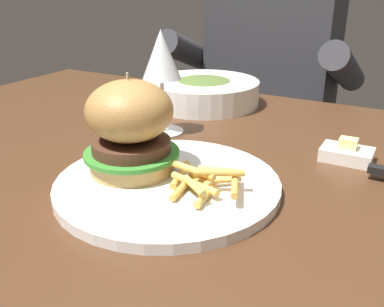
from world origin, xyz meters
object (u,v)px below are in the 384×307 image
object	(u,v)px
wine_glass	(161,59)
soup_bowl	(204,91)
main_plate	(168,184)
butter_dish	(347,153)
burger_sandwich	(130,127)
diner_person	(267,126)

from	to	relation	value
wine_glass	soup_bowl	size ratio (longest dim) A/B	0.75
main_plate	butter_dish	size ratio (longest dim) A/B	3.91
main_plate	burger_sandwich	xyz separation A→B (m)	(-0.06, 0.00, 0.07)
diner_person	soup_bowl	bearing A→B (deg)	-91.53
main_plate	soup_bowl	world-z (taller)	soup_bowl
burger_sandwich	diner_person	xyz separation A→B (m)	(-0.08, 0.80, -0.25)
soup_bowl	wine_glass	bearing A→B (deg)	-83.54
diner_person	main_plate	bearing A→B (deg)	-80.42
soup_bowl	burger_sandwich	bearing A→B (deg)	-76.96
diner_person	burger_sandwich	bearing A→B (deg)	-84.47
main_plate	wine_glass	bearing A→B (deg)	123.93
burger_sandwich	main_plate	bearing A→B (deg)	-2.76
burger_sandwich	wine_glass	distance (m)	0.20
burger_sandwich	butter_dish	distance (m)	0.33
soup_bowl	diner_person	size ratio (longest dim) A/B	0.20
wine_glass	soup_bowl	world-z (taller)	wine_glass
wine_glass	diner_person	world-z (taller)	diner_person
burger_sandwich	diner_person	size ratio (longest dim) A/B	0.11
main_plate	burger_sandwich	size ratio (longest dim) A/B	2.19
burger_sandwich	wine_glass	world-z (taller)	wine_glass
soup_bowl	diner_person	xyz separation A→B (m)	(0.01, 0.42, -0.21)
wine_glass	butter_dish	distance (m)	0.34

